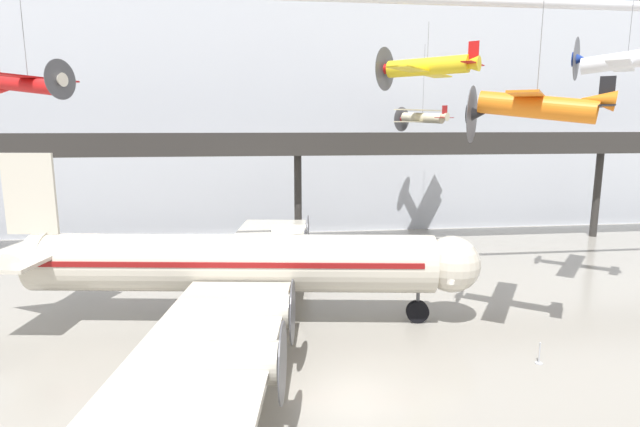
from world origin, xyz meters
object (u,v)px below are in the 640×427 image
suspended_plane_white_twin (627,60)px  suspended_plane_cream_biplane (422,117)px  suspended_plane_orange_highwing (536,106)px  stanchion_barrier (539,357)px  suspended_plane_yellow_lowwing (427,67)px  suspended_plane_red_highwing (29,84)px  airliner_silver_main (231,264)px

suspended_plane_white_twin → suspended_plane_cream_biplane: 18.70m
suspended_plane_orange_highwing → stanchion_barrier: (-0.18, -2.22, -11.82)m
suspended_plane_yellow_lowwing → stanchion_barrier: 21.58m
suspended_plane_yellow_lowwing → suspended_plane_cream_biplane: 10.78m
suspended_plane_orange_highwing → suspended_plane_red_highwing: bearing=14.5°
suspended_plane_white_twin → airliner_silver_main: bearing=43.4°
suspended_plane_cream_biplane → suspended_plane_yellow_lowwing: bearing=127.0°
suspended_plane_orange_highwing → stanchion_barrier: suspended_plane_orange_highwing is taller
airliner_silver_main → suspended_plane_yellow_lowwing: size_ratio=4.15×
stanchion_barrier → suspended_plane_yellow_lowwing: bearing=92.9°
airliner_silver_main → suspended_plane_orange_highwing: (14.98, -4.89, 8.71)m
suspended_plane_red_highwing → suspended_plane_cream_biplane: bearing=50.3°
airliner_silver_main → suspended_plane_red_highwing: bearing=167.7°
suspended_plane_white_twin → suspended_plane_cream_biplane: suspended_plane_white_twin is taller
suspended_plane_cream_biplane → airliner_silver_main: bearing=100.8°
suspended_plane_white_twin → suspended_plane_red_highwing: same height
suspended_plane_cream_biplane → stanchion_barrier: (-2.22, -25.21, -11.60)m
suspended_plane_white_twin → suspended_plane_yellow_lowwing: size_ratio=0.82×
airliner_silver_main → suspended_plane_yellow_lowwing: bearing=38.9°
airliner_silver_main → suspended_plane_cream_biplane: suspended_plane_cream_biplane is taller
suspended_plane_red_highwing → stanchion_barrier: size_ratio=5.83×
suspended_plane_white_twin → suspended_plane_red_highwing: bearing=35.6°
airliner_silver_main → suspended_plane_orange_highwing: size_ratio=4.03×
suspended_plane_cream_biplane → stanchion_barrier: suspended_plane_cream_biplane is taller
airliner_silver_main → stanchion_barrier: (14.80, -7.12, -3.11)m
airliner_silver_main → suspended_plane_white_twin: size_ratio=5.04×
suspended_plane_orange_highwing → suspended_plane_yellow_lowwing: bearing=-52.2°
suspended_plane_orange_highwing → suspended_plane_red_highwing: (-26.67, 9.25, 1.48)m
suspended_plane_red_highwing → suspended_plane_yellow_lowwing: bearing=33.5°
suspended_plane_white_twin → stanchion_barrier: bearing=82.2°
suspended_plane_white_twin → stanchion_barrier: suspended_plane_white_twin is taller
suspended_plane_white_twin → suspended_plane_red_highwing: 35.99m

